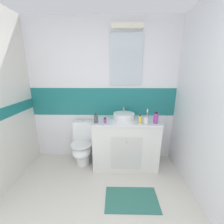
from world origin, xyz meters
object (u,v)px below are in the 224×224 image
(mouthwash_bottle, at_px, (156,118))
(deodorant_spray_can, at_px, (140,120))
(toilet, at_px, (83,145))
(toothbrush_cup, at_px, (146,120))
(perfume_flask_small, at_px, (105,121))
(sink_basin, at_px, (124,116))
(soap_dispenser, at_px, (96,119))

(mouthwash_bottle, bearing_deg, deodorant_spray_can, -174.28)
(toilet, height_order, toothbrush_cup, toothbrush_cup)
(perfume_flask_small, relative_size, deodorant_spray_can, 0.63)
(sink_basin, distance_m, perfume_flask_small, 0.37)
(toilet, relative_size, deodorant_spray_can, 5.35)
(sink_basin, xyz_separation_m, perfume_flask_small, (-0.31, -0.21, -0.01))
(sink_basin, distance_m, mouthwash_bottle, 0.52)
(mouthwash_bottle, relative_size, deodorant_spray_can, 1.26)
(toilet, xyz_separation_m, soap_dispenser, (0.28, -0.18, 0.55))
(toothbrush_cup, bearing_deg, sink_basin, 147.95)
(mouthwash_bottle, bearing_deg, toilet, 171.38)
(sink_basin, relative_size, soap_dispenser, 2.34)
(sink_basin, distance_m, toothbrush_cup, 0.39)
(deodorant_spray_can, bearing_deg, perfume_flask_small, 178.52)
(sink_basin, height_order, mouthwash_bottle, mouthwash_bottle)
(mouthwash_bottle, distance_m, perfume_flask_small, 0.79)
(toilet, bearing_deg, deodorant_spray_can, -12.20)
(perfume_flask_small, bearing_deg, sink_basin, 34.84)
(toothbrush_cup, xyz_separation_m, deodorant_spray_can, (-0.09, -0.02, 0.01))
(soap_dispenser, bearing_deg, toothbrush_cup, -0.93)
(sink_basin, relative_size, toilet, 0.52)
(soap_dispenser, bearing_deg, deodorant_spray_can, -2.79)
(sink_basin, bearing_deg, mouthwash_bottle, -22.71)
(sink_basin, distance_m, soap_dispenser, 0.49)
(deodorant_spray_can, bearing_deg, mouthwash_bottle, 5.72)
(toothbrush_cup, height_order, deodorant_spray_can, toothbrush_cup)
(toothbrush_cup, distance_m, mouthwash_bottle, 0.16)
(mouthwash_bottle, height_order, deodorant_spray_can, mouthwash_bottle)
(soap_dispenser, xyz_separation_m, deodorant_spray_can, (0.69, -0.03, 0.00))
(toilet, relative_size, mouthwash_bottle, 4.25)
(sink_basin, xyz_separation_m, deodorant_spray_can, (0.24, -0.23, 0.01))
(toilet, height_order, mouthwash_bottle, mouthwash_bottle)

